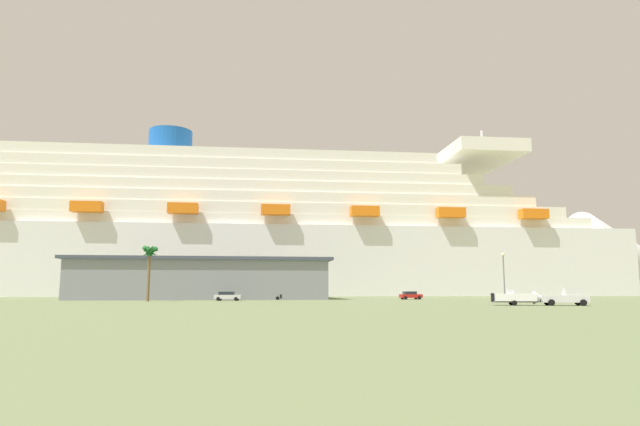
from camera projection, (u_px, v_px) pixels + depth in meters
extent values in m
plane|color=#66754C|center=(356.00, 298.00, 120.85)|extent=(600.00, 600.00, 0.00)
cube|color=white|center=(273.00, 263.00, 166.01)|extent=(216.66, 49.39, 19.86)
cone|color=white|center=(624.00, 262.00, 178.98)|extent=(32.01, 34.60, 32.85)
cube|color=white|center=(274.00, 226.00, 167.61)|extent=(190.75, 44.92, 3.20)
cube|color=white|center=(260.00, 215.00, 167.58)|extent=(183.84, 44.29, 3.20)
cube|color=white|center=(246.00, 205.00, 167.55)|extent=(174.07, 43.05, 3.20)
cube|color=white|center=(232.00, 195.00, 167.52)|extent=(168.61, 41.79, 3.20)
cube|color=white|center=(219.00, 184.00, 167.49)|extent=(160.09, 40.35, 3.20)
cube|color=white|center=(205.00, 174.00, 167.46)|extent=(155.20, 39.46, 3.20)
cube|color=white|center=(191.00, 163.00, 167.43)|extent=(148.91, 38.35, 3.20)
cube|color=white|center=(470.00, 160.00, 177.91)|extent=(23.87, 41.37, 4.00)
cylinder|color=#1959B2|center=(170.00, 145.00, 167.52)|extent=(13.91, 13.91, 8.40)
cylinder|color=silver|center=(482.00, 148.00, 178.94)|extent=(0.80, 0.80, 12.00)
cube|color=orange|center=(87.00, 207.00, 143.70)|extent=(8.18, 3.68, 2.80)
cube|color=orange|center=(183.00, 208.00, 146.47)|extent=(8.18, 3.68, 2.80)
cube|color=orange|center=(276.00, 210.00, 149.24)|extent=(8.18, 3.68, 2.80)
cube|color=orange|center=(365.00, 211.00, 152.02)|extent=(8.18, 3.68, 2.80)
cube|color=orange|center=(451.00, 213.00, 154.79)|extent=(8.18, 3.68, 2.80)
cube|color=orange|center=(534.00, 214.00, 157.57)|extent=(8.18, 3.68, 2.80)
cube|color=gray|center=(204.00, 281.00, 114.07)|extent=(51.05, 31.54, 7.57)
cube|color=#3F4759|center=(205.00, 261.00, 114.64)|extent=(53.09, 32.80, 0.60)
cube|color=silver|center=(564.00, 299.00, 67.92)|extent=(5.88, 3.05, 0.90)
cube|color=silver|center=(572.00, 292.00, 67.91)|extent=(2.33, 2.20, 0.90)
cube|color=#26333F|center=(578.00, 292.00, 67.80)|extent=(0.42, 1.67, 0.63)
cylinder|color=black|center=(578.00, 302.00, 68.56)|extent=(0.84, 0.43, 0.80)
cylinder|color=black|center=(583.00, 303.00, 66.60)|extent=(0.84, 0.43, 0.80)
cylinder|color=black|center=(547.00, 302.00, 69.09)|extent=(0.84, 0.43, 0.80)
cylinder|color=black|center=(551.00, 303.00, 67.13)|extent=(0.84, 0.43, 0.80)
cube|color=#595960|center=(515.00, 302.00, 68.71)|extent=(5.77, 2.77, 0.16)
cube|color=#595960|center=(542.00, 302.00, 68.25)|extent=(1.80, 0.47, 0.10)
cylinder|color=black|center=(511.00, 303.00, 69.67)|extent=(0.67, 0.34, 0.64)
cylinder|color=black|center=(514.00, 303.00, 67.78)|extent=(0.67, 0.34, 0.64)
cube|color=white|center=(515.00, 297.00, 68.79)|extent=(5.31, 2.86, 0.90)
cone|color=white|center=(539.00, 298.00, 68.37)|extent=(1.51, 1.93, 1.73)
cube|color=silver|center=(510.00, 291.00, 68.97)|extent=(0.98, 1.14, 0.70)
cube|color=black|center=(493.00, 297.00, 69.17)|extent=(0.45, 0.56, 1.10)
cylinder|color=brown|center=(149.00, 277.00, 90.84)|extent=(0.47, 0.47, 8.10)
cone|color=#195923|center=(152.00, 252.00, 91.43)|extent=(0.74, 2.66, 1.82)
cone|color=#195923|center=(152.00, 252.00, 91.65)|extent=(2.05, 2.64, 1.67)
cone|color=#195923|center=(151.00, 253.00, 91.80)|extent=(2.76, 1.56, 1.70)
cone|color=#195923|center=(149.00, 253.00, 91.76)|extent=(2.46, 1.76, 2.28)
cone|color=#195923|center=(148.00, 252.00, 91.55)|extent=(1.59, 2.53, 2.23)
cone|color=#195923|center=(147.00, 252.00, 91.27)|extent=(1.52, 2.70, 1.94)
cone|color=#195923|center=(148.00, 252.00, 91.06)|extent=(2.61, 1.85, 2.00)
cone|color=#195923|center=(150.00, 252.00, 91.05)|extent=(2.73, 1.51, 1.84)
cone|color=#195923|center=(151.00, 252.00, 91.23)|extent=(1.89, 2.51, 2.16)
sphere|color=#195923|center=(150.00, 253.00, 91.41)|extent=(1.10, 1.10, 1.10)
cylinder|color=slate|center=(504.00, 279.00, 89.69)|extent=(0.20, 0.20, 7.53)
sphere|color=#F9F2CC|center=(503.00, 254.00, 90.25)|extent=(0.56, 0.56, 0.56)
cube|color=black|center=(270.00, 296.00, 102.99)|extent=(4.74, 2.15, 0.70)
cube|color=#1E232D|center=(269.00, 293.00, 103.08)|extent=(2.70, 1.84, 0.55)
cylinder|color=black|center=(278.00, 298.00, 103.85)|extent=(0.67, 0.26, 0.66)
cylinder|color=black|center=(278.00, 298.00, 102.00)|extent=(0.67, 0.26, 0.66)
cylinder|color=black|center=(263.00, 298.00, 103.89)|extent=(0.67, 0.26, 0.66)
cylinder|color=black|center=(261.00, 298.00, 102.04)|extent=(0.67, 0.26, 0.66)
cube|color=silver|center=(228.00, 297.00, 95.47)|extent=(4.78, 2.10, 0.70)
cube|color=#1E232D|center=(227.00, 293.00, 95.55)|extent=(2.71, 1.82, 0.55)
cylinder|color=black|center=(237.00, 299.00, 96.36)|extent=(0.67, 0.25, 0.66)
cylinder|color=black|center=(236.00, 299.00, 94.49)|extent=(0.67, 0.25, 0.66)
cylinder|color=black|center=(220.00, 299.00, 96.34)|extent=(0.67, 0.25, 0.66)
cylinder|color=black|center=(218.00, 299.00, 94.48)|extent=(0.67, 0.25, 0.66)
cube|color=red|center=(411.00, 296.00, 106.22)|extent=(4.48, 2.49, 0.70)
cube|color=#1E232D|center=(410.00, 293.00, 106.27)|extent=(2.60, 2.05, 0.55)
cylinder|color=black|center=(416.00, 298.00, 107.38)|extent=(0.68, 0.31, 0.66)
cylinder|color=black|center=(419.00, 298.00, 105.49)|extent=(0.68, 0.31, 0.66)
cylinder|color=black|center=(402.00, 298.00, 106.87)|extent=(0.68, 0.31, 0.66)
cylinder|color=black|center=(406.00, 298.00, 104.98)|extent=(0.68, 0.31, 0.66)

